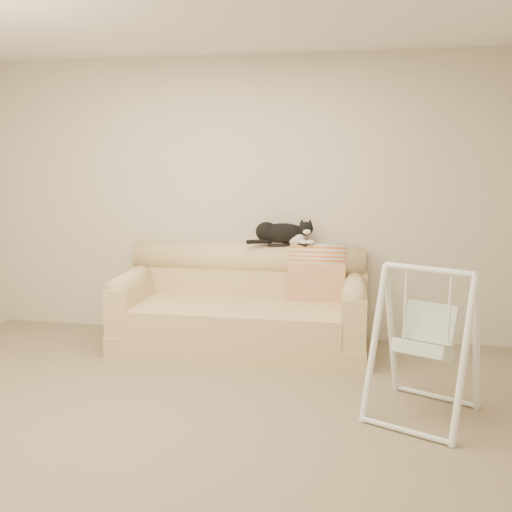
{
  "coord_description": "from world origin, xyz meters",
  "views": [
    {
      "loc": [
        1.07,
        -3.25,
        1.72
      ],
      "look_at": [
        0.28,
        1.27,
        0.9
      ],
      "focal_mm": 40.0,
      "sensor_mm": 36.0,
      "label": 1
    }
  ],
  "objects": [
    {
      "name": "ground_plane",
      "position": [
        0.0,
        0.0,
        0.0
      ],
      "size": [
        5.0,
        5.0,
        0.0
      ],
      "primitive_type": "plane",
      "color": "#7B6C56",
      "rests_on": "ground"
    },
    {
      "name": "room_shell",
      "position": [
        0.0,
        0.0,
        1.53
      ],
      "size": [
        5.04,
        4.04,
        2.6
      ],
      "color": "#C3B49D",
      "rests_on": "ground"
    },
    {
      "name": "sofa",
      "position": [
        0.09,
        1.62,
        0.35
      ],
      "size": [
        2.2,
        0.93,
        0.9
      ],
      "color": "tan",
      "rests_on": "ground"
    },
    {
      "name": "remote_a",
      "position": [
        0.37,
        1.83,
        0.91
      ],
      "size": [
        0.19,
        0.08,
        0.03
      ],
      "color": "black",
      "rests_on": "sofa"
    },
    {
      "name": "remote_b",
      "position": [
        0.57,
        1.84,
        0.91
      ],
      "size": [
        0.18,
        0.11,
        0.02
      ],
      "color": "black",
      "rests_on": "sofa"
    },
    {
      "name": "tuxedo_cat",
      "position": [
        0.42,
        1.86,
        1.01
      ],
      "size": [
        0.61,
        0.29,
        0.24
      ],
      "color": "black",
      "rests_on": "sofa"
    },
    {
      "name": "throw_blanket",
      "position": [
        0.75,
        1.84,
        0.72
      ],
      "size": [
        0.5,
        0.38,
        0.58
      ],
      "color": "orange",
      "rests_on": "sofa"
    },
    {
      "name": "baby_swing",
      "position": [
        1.54,
        0.45,
        0.51
      ],
      "size": [
        0.83,
        0.85,
        1.02
      ],
      "color": "white",
      "rests_on": "ground"
    }
  ]
}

